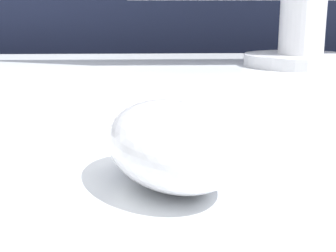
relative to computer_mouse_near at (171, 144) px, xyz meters
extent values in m
cube|color=black|center=(0.02, 0.95, -0.05)|extent=(5.00, 0.03, 1.47)
ellipsoid|color=white|center=(0.00, 0.00, 0.00)|extent=(0.10, 0.12, 0.05)
cube|color=silver|center=(0.01, 0.19, -0.02)|extent=(0.39, 0.19, 0.02)
cube|color=white|center=(0.01, 0.19, 0.00)|extent=(0.36, 0.18, 0.01)
cylinder|color=silver|center=(0.25, 0.56, -0.01)|extent=(0.19, 0.19, 0.02)
cylinder|color=silver|center=(0.25, 0.56, 0.05)|extent=(0.08, 0.08, 0.10)
camera|label=1|loc=(-0.01, -0.24, 0.07)|focal=50.00mm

